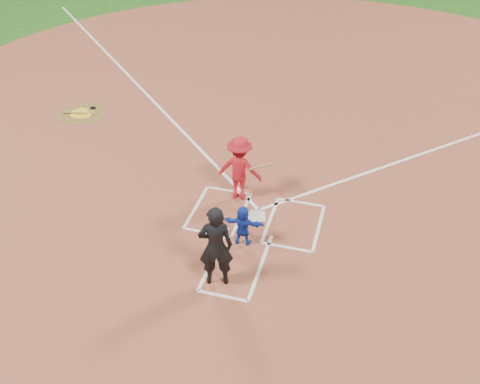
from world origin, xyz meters
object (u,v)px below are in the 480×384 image
(home_plate, at_px, (256,217))
(catcher, at_px, (243,226))
(on_deck_circle, at_px, (82,113))
(umpire, at_px, (216,246))
(batter_at_plate, at_px, (240,168))

(home_plate, xyz_separation_m, catcher, (-0.05, -1.03, 0.51))
(home_plate, height_order, on_deck_circle, home_plate)
(home_plate, height_order, umpire, umpire)
(umpire, bearing_deg, catcher, -116.42)
(on_deck_circle, height_order, umpire, umpire)
(home_plate, xyz_separation_m, on_deck_circle, (-7.08, 3.90, -0.00))
(umpire, bearing_deg, batter_at_plate, -101.36)
(home_plate, relative_size, batter_at_plate, 0.34)
(on_deck_circle, distance_m, umpire, 9.35)
(catcher, distance_m, batter_at_plate, 1.90)
(catcher, distance_m, umpire, 1.48)
(umpire, relative_size, batter_at_plate, 1.12)
(catcher, relative_size, umpire, 0.52)
(on_deck_circle, xyz_separation_m, umpire, (6.83, -6.31, 0.99))
(on_deck_circle, bearing_deg, umpire, -42.77)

